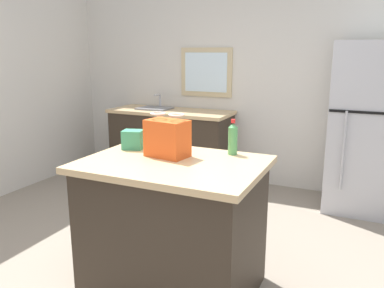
{
  "coord_description": "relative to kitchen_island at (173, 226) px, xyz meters",
  "views": [
    {
      "loc": [
        1.17,
        -2.06,
        1.61
      ],
      "look_at": [
        0.03,
        0.41,
        0.96
      ],
      "focal_mm": 36.87,
      "sensor_mm": 36.0,
      "label": 1
    }
  ],
  "objects": [
    {
      "name": "small_box",
      "position": [
        -0.41,
        0.18,
        0.52
      ],
      "size": [
        0.17,
        0.15,
        0.14
      ],
      "primitive_type": "cube",
      "rotation": [
        0.0,
        0.0,
        0.27
      ],
      "color": "#388E66",
      "rests_on": "kitchen_island"
    },
    {
      "name": "sink_counter",
      "position": [
        -1.15,
        2.14,
        -0.0
      ],
      "size": [
        1.54,
        0.6,
        1.08
      ],
      "color": "#33281E",
      "rests_on": "ground"
    },
    {
      "name": "back_wall",
      "position": [
        -0.05,
        2.49,
        0.86
      ],
      "size": [
        5.23,
        0.13,
        2.65
      ],
      "color": "silver",
      "rests_on": "ground"
    },
    {
      "name": "bottle",
      "position": [
        0.29,
        0.33,
        0.56
      ],
      "size": [
        0.06,
        0.06,
        0.24
      ],
      "color": "#4C9956",
      "rests_on": "kitchen_island"
    },
    {
      "name": "kitchen_island",
      "position": [
        0.0,
        0.0,
        0.0
      ],
      "size": [
        1.17,
        0.85,
        0.91
      ],
      "color": "#33281E",
      "rests_on": "ground"
    },
    {
      "name": "refrigerator",
      "position": [
        1.13,
        2.09,
        0.39
      ],
      "size": [
        0.74,
        0.7,
        1.71
      ],
      "color": "#B7B7BC",
      "rests_on": "ground"
    },
    {
      "name": "shopping_bag",
      "position": [
        -0.09,
        0.1,
        0.58
      ],
      "size": [
        0.3,
        0.22,
        0.29
      ],
      "color": "#DB511E",
      "rests_on": "kitchen_island"
    }
  ]
}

